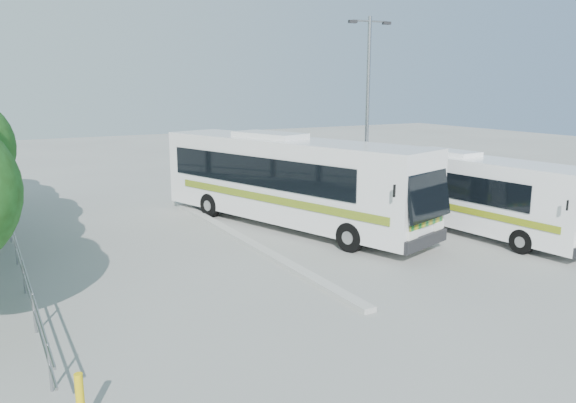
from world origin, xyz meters
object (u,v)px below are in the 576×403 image
lamppost (368,104)px  bollard (80,402)px  coach_adjacent (463,190)px  coach_main (289,179)px

lamppost → bollard: lamppost is taller
lamppost → coach_adjacent: bearing=-77.0°
coach_adjacent → lamppost: lamppost is taller
lamppost → bollard: size_ratio=8.50×
coach_main → coach_adjacent: coach_main is taller
coach_main → coach_adjacent: (5.87, -3.97, -0.35)m
coach_adjacent → lamppost: (-0.54, 5.77, 3.28)m
bollard → coach_adjacent: bearing=22.9°
coach_main → bollard: (-10.07, -10.72, -1.47)m
lamppost → coach_main: bearing=-153.6°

